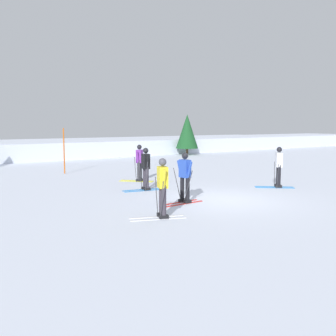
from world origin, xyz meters
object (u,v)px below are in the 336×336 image
at_px(skier_white, 279,166).
at_px(skier_yellow, 162,186).
at_px(skier_black, 146,168).
at_px(skier_blue, 185,176).
at_px(skier_purple, 139,162).
at_px(trail_marker_pole, 64,151).
at_px(conifer_far_left, 187,131).

relative_size(skier_white, skier_yellow, 1.00).
distance_m(skier_black, skier_white, 5.56).
bearing_deg(skier_blue, skier_purple, 76.54).
bearing_deg(skier_yellow, skier_purple, 64.95).
bearing_deg(trail_marker_pole, skier_blue, -86.11).
relative_size(skier_purple, skier_blue, 1.00).
bearing_deg(skier_black, trail_marker_pole, 97.33).
bearing_deg(skier_white, skier_blue, -176.56).
bearing_deg(skier_yellow, skier_white, 13.23).
bearing_deg(skier_white, trail_marker_pole, 121.35).
bearing_deg(skier_black, skier_white, -27.88).
bearing_deg(conifer_far_left, skier_white, -114.70).
bearing_deg(skier_purple, trail_marker_pole, 111.89).
distance_m(skier_black, conifer_far_left, 18.08).
height_order(skier_purple, trail_marker_pole, trail_marker_pole).
xyz_separation_m(skier_yellow, conifer_far_left, (14.23, 17.51, 1.10)).
relative_size(skier_purple, skier_yellow, 1.00).
relative_size(skier_purple, conifer_far_left, 0.49).
height_order(skier_black, skier_white, same).
bearing_deg(trail_marker_pole, skier_purple, -68.11).
relative_size(skier_white, skier_blue, 1.00).
distance_m(skier_white, skier_yellow, 7.11).
xyz_separation_m(skier_blue, skier_yellow, (-1.79, -1.32, 0.00)).
bearing_deg(skier_white, conifer_far_left, 65.30).
bearing_deg(trail_marker_pole, conifer_far_left, 25.82).
distance_m(skier_black, skier_yellow, 4.68).
height_order(skier_yellow, trail_marker_pole, trail_marker_pole).
bearing_deg(skier_yellow, conifer_far_left, 50.90).
bearing_deg(skier_black, skier_blue, -94.38).
relative_size(skier_purple, trail_marker_pole, 0.71).
height_order(skier_white, trail_marker_pole, trail_marker_pole).
bearing_deg(trail_marker_pole, skier_white, -58.65).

